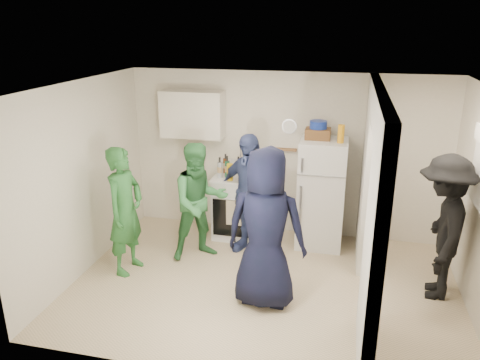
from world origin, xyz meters
name	(u,v)px	position (x,y,z in m)	size (l,w,h in m)	color
floor	(264,285)	(0.00, 0.00, 0.00)	(4.80, 4.80, 0.00)	#CEB691
wall_back	(285,155)	(0.00, 1.70, 1.25)	(4.80, 4.80, 0.00)	silver
wall_front	(231,261)	(0.00, -1.70, 1.25)	(4.80, 4.80, 0.00)	silver
wall_left	(83,178)	(-2.40, 0.00, 1.25)	(3.40, 3.40, 0.00)	silver
ceiling	(268,87)	(0.00, 0.00, 2.50)	(4.80, 4.80, 0.00)	white
partition_pier_back	(368,172)	(1.20, 1.10, 1.25)	(0.12, 1.20, 2.50)	silver
partition_pier_front	(374,245)	(1.20, -1.10, 1.25)	(0.12, 1.20, 2.50)	silver
partition_header	(379,109)	(1.20, 0.00, 2.30)	(0.12, 1.00, 0.40)	silver
stove	(241,206)	(-0.61, 1.37, 0.49)	(0.81, 0.68, 0.97)	white
upper_cabinet	(193,114)	(-1.40, 1.52, 1.85)	(0.95, 0.34, 0.70)	silver
fridge	(321,194)	(0.59, 1.34, 0.80)	(0.66, 0.64, 1.60)	white
wicker_basket	(318,134)	(0.49, 1.39, 1.68)	(0.35, 0.25, 0.15)	brown
blue_bowl	(318,125)	(0.49, 1.39, 1.81)	(0.24, 0.24, 0.11)	navy
yellow_cup_stack_top	(341,134)	(0.81, 1.24, 1.73)	(0.09, 0.09, 0.25)	#FFA915
wall_clock	(289,126)	(0.05, 1.68, 1.70)	(0.22, 0.22, 0.03)	white
spice_shelf	(285,149)	(0.00, 1.65, 1.35)	(0.35, 0.08, 0.03)	olive
yellow_cup_stack_stove	(230,172)	(-0.73, 1.15, 1.10)	(0.09, 0.09, 0.25)	gold
red_cup	(253,178)	(-0.39, 1.17, 1.03)	(0.09, 0.09, 0.12)	#B5110C
person_green_left	(125,211)	(-1.84, -0.01, 0.85)	(0.62, 0.41, 1.71)	#2E7331
person_green_center	(200,202)	(-1.02, 0.57, 0.83)	(0.81, 0.63, 1.66)	#367B41
person_denim	(248,194)	(-0.40, 0.90, 0.87)	(1.03, 0.43, 1.75)	navy
person_navy	(266,229)	(0.07, -0.35, 0.95)	(0.93, 0.61, 1.91)	black
person_nook	(443,228)	(2.06, 0.29, 0.89)	(1.14, 0.66, 1.77)	black
bottle_a	(226,163)	(-0.88, 1.48, 1.12)	(0.08, 0.08, 0.30)	#5E2D12
bottle_b	(227,167)	(-0.81, 1.28, 1.13)	(0.07, 0.07, 0.33)	#1F5D36
bottle_c	(238,165)	(-0.69, 1.53, 1.10)	(0.07, 0.07, 0.25)	#B3B7C2
bottle_d	(242,168)	(-0.59, 1.31, 1.11)	(0.07, 0.07, 0.29)	brown
bottle_e	(251,164)	(-0.50, 1.55, 1.12)	(0.08, 0.08, 0.30)	#99A3AA
bottle_f	(254,167)	(-0.42, 1.37, 1.13)	(0.06, 0.06, 0.32)	#143714
bottle_g	(260,167)	(-0.36, 1.49, 1.10)	(0.06, 0.06, 0.26)	olive
bottle_h	(220,167)	(-0.91, 1.24, 1.13)	(0.07, 0.07, 0.32)	#9CA0A7
bottle_i	(246,166)	(-0.56, 1.48, 1.10)	(0.07, 0.07, 0.27)	#5E2810
bottle_j	(259,170)	(-0.32, 1.26, 1.12)	(0.06, 0.06, 0.30)	#1F5A1E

